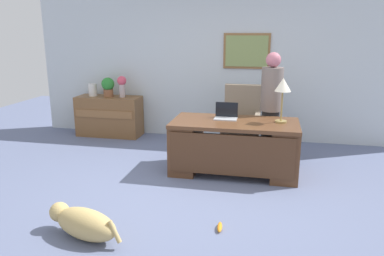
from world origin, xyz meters
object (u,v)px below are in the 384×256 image
(laptop, at_px, (226,115))
(dog_toy_bone, at_px, (220,227))
(vase_with_flowers, at_px, (122,85))
(credenza, at_px, (109,116))
(vase_empty, at_px, (93,90))
(potted_plant, at_px, (108,86))
(dog_lying, at_px, (83,223))
(desk_lamp, at_px, (283,88))
(person_standing, at_px, (271,107))
(armchair, at_px, (241,123))
(desk, at_px, (234,145))

(laptop, xyz_separation_m, dog_toy_bone, (0.17, -1.78, -0.78))
(vase_with_flowers, bearing_deg, credenza, -179.72)
(vase_with_flowers, xyz_separation_m, vase_empty, (-0.60, -0.00, -0.12))
(dog_toy_bone, bearing_deg, potted_plant, 129.59)
(dog_lying, distance_m, vase_empty, 3.92)
(desk_lamp, distance_m, dog_toy_bone, 2.17)
(dog_lying, relative_size, dog_toy_bone, 4.43)
(person_standing, bearing_deg, armchair, 141.29)
(desk, xyz_separation_m, potted_plant, (-2.53, 1.48, 0.55))
(desk_lamp, bearing_deg, dog_lying, -131.27)
(desk, height_order, dog_toy_bone, desk)
(desk, relative_size, dog_toy_bone, 8.94)
(laptop, relative_size, vase_with_flowers, 0.81)
(credenza, relative_size, dog_lying, 1.40)
(dog_lying, xyz_separation_m, vase_with_flowers, (-0.99, 3.51, 0.84))
(desk_lamp, bearing_deg, vase_empty, 158.33)
(potted_plant, bearing_deg, dog_lying, -70.09)
(dog_lying, relative_size, desk_lamp, 1.42)
(armchair, bearing_deg, dog_toy_bone, -89.79)
(vase_with_flowers, bearing_deg, person_standing, -17.42)
(person_standing, height_order, dog_toy_bone, person_standing)
(vase_empty, bearing_deg, desk_lamp, -21.67)
(dog_lying, distance_m, vase_with_flowers, 3.75)
(credenza, relative_size, dog_toy_bone, 6.21)
(desk, bearing_deg, armchair, 88.90)
(desk, bearing_deg, vase_empty, 152.53)
(armchair, height_order, laptop, armchair)
(armchair, bearing_deg, desk, -91.10)
(dog_lying, relative_size, potted_plant, 2.40)
(person_standing, bearing_deg, desk, -127.57)
(person_standing, bearing_deg, desk_lamp, -74.80)
(credenza, xyz_separation_m, potted_plant, (0.01, 0.00, 0.57))
(potted_plant, height_order, dog_toy_bone, potted_plant)
(desk_lamp, height_order, vase_empty, desk_lamp)
(person_standing, xyz_separation_m, laptop, (-0.62, -0.45, -0.06))
(credenza, distance_m, desk_lamp, 3.54)
(dog_toy_bone, bearing_deg, credenza, 129.68)
(desk_lamp, relative_size, vase_with_flowers, 1.54)
(desk, height_order, vase_with_flowers, vase_with_flowers)
(dog_lying, relative_size, vase_empty, 3.66)
(dog_lying, bearing_deg, dog_toy_bone, 18.28)
(desk, bearing_deg, dog_lying, -121.66)
(laptop, distance_m, vase_empty, 3.00)
(desk_lamp, xyz_separation_m, vase_empty, (-3.46, 1.38, -0.35))
(person_standing, distance_m, desk_lamp, 0.65)
(vase_with_flowers, relative_size, potted_plant, 1.09)
(armchair, xyz_separation_m, potted_plant, (-2.55, 0.49, 0.46))
(desk, relative_size, vase_empty, 7.39)
(desk, xyz_separation_m, laptop, (-0.14, 0.17, 0.40))
(armchair, bearing_deg, vase_with_flowers, 167.88)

